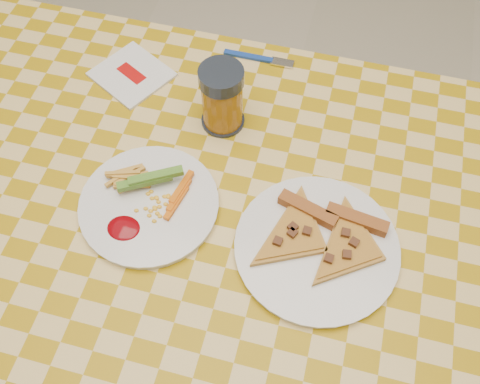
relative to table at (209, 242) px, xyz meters
name	(u,v)px	position (x,y,z in m)	size (l,w,h in m)	color
ground	(221,347)	(0.00, 0.00, -0.68)	(8.00, 8.00, 0.00)	beige
table	(209,242)	(0.00, 0.00, 0.00)	(1.28, 0.88, 0.76)	silver
plate_left	(149,205)	(-0.10, 0.00, 0.08)	(0.23, 0.23, 0.01)	silver
plate_right	(316,248)	(0.19, 0.00, 0.08)	(0.26, 0.26, 0.01)	silver
fries_veggies	(146,192)	(-0.11, 0.02, 0.10)	(0.17, 0.16, 0.04)	#C78A3F
pizza_slices	(322,237)	(0.19, 0.01, 0.09)	(0.25, 0.23, 0.02)	#C0833B
drink_glass	(222,98)	(-0.03, 0.22, 0.14)	(0.08, 0.08, 0.13)	black
napkin	(132,74)	(-0.24, 0.28, 0.08)	(0.18, 0.17, 0.01)	silver
fork	(260,58)	(0.00, 0.39, 0.08)	(0.15, 0.02, 0.01)	navy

